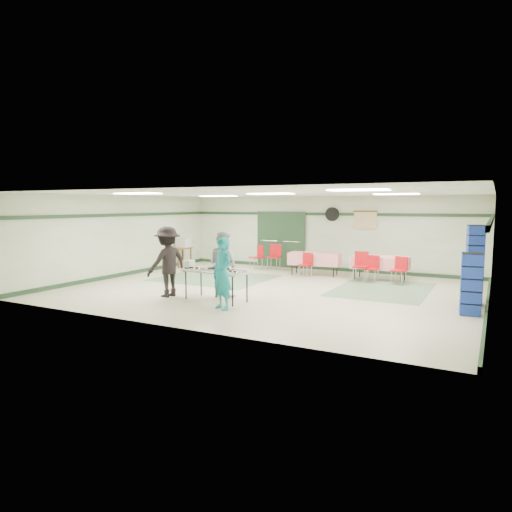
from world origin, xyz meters
The scene contains 42 objects.
floor centered at (0.00, 0.00, 0.00)m, with size 11.00×11.00×0.00m, color beige.
ceiling centered at (0.00, 0.00, 2.70)m, with size 11.00×11.00×0.00m, color white.
wall_back centered at (0.00, 4.50, 1.35)m, with size 11.00×11.00×0.00m, color beige.
wall_front centered at (0.00, -4.50, 1.35)m, with size 11.00×11.00×0.00m, color beige.
wall_left centered at (-5.50, 0.00, 1.35)m, with size 9.00×9.00×0.00m, color beige.
wall_right centered at (5.50, 0.00, 1.35)m, with size 9.00×9.00×0.00m, color beige.
trim_back centered at (0.00, 4.47, 2.05)m, with size 11.00×0.06×0.10m, color #1D3620.
baseboard_back centered at (0.00, 4.47, 0.06)m, with size 11.00×0.06×0.12m, color #1D3620.
trim_left centered at (-5.47, 0.00, 2.05)m, with size 9.00×0.06×0.10m, color #1D3620.
baseboard_left centered at (-5.47, 0.00, 0.06)m, with size 9.00×0.06×0.12m, color #1D3620.
trim_right centered at (5.47, 0.00, 2.05)m, with size 9.00×0.06×0.10m, color #1D3620.
baseboard_right centered at (5.47, 0.00, 0.06)m, with size 9.00×0.06×0.12m, color #1D3620.
green_patch_a centered at (-2.50, 1.00, 0.00)m, with size 3.50×3.00×0.01m, color #618460.
green_patch_b centered at (2.80, 1.50, 0.00)m, with size 2.50×3.50×0.01m, color #618460.
double_door_left centered at (-2.20, 4.44, 1.05)m, with size 0.90×0.06×2.10m, color gray.
double_door_right centered at (-1.25, 4.44, 1.05)m, with size 0.90×0.06×2.10m, color gray.
door_frame centered at (-1.73, 4.42, 1.05)m, with size 2.00×0.03×2.15m, color #1D3620.
wall_fan centered at (0.30, 4.44, 2.05)m, with size 0.50×0.50×0.10m, color black.
scroll_banner centered at (1.50, 4.44, 1.85)m, with size 0.80×0.02×0.60m, color tan.
serving_table centered at (-0.54, -2.00, 0.71)m, with size 1.83×0.94×0.76m.
sheet_tray_right centered at (-0.01, -2.09, 0.77)m, with size 0.58×0.44×0.02m, color silver.
sheet_tray_mid centered at (-0.65, -1.93, 0.77)m, with size 0.55×0.42×0.02m, color silver.
sheet_tray_left centered at (-1.08, -2.16, 0.77)m, with size 0.56×0.42×0.02m, color silver.
baking_pan centered at (-0.46, -2.01, 0.80)m, with size 0.45×0.28×0.08m, color black.
foam_box_stack centered at (-1.35, -2.00, 0.87)m, with size 0.23×0.21×0.21m, color white.
volunteer_teal centered at (0.12, -2.73, 0.83)m, with size 0.60×0.40×1.66m, color teal.
volunteer_grey centered at (-0.65, -1.49, 0.85)m, with size 0.82×0.64×1.69m, color gray.
volunteer_dark centered at (-1.93, -2.14, 0.91)m, with size 1.18×0.68×1.83m, color black.
dining_table_a centered at (2.34, 3.12, 0.57)m, with size 1.75×0.80×0.77m.
dining_table_b centered at (0.14, 3.12, 0.57)m, with size 1.78×0.95×0.77m.
chair_a centered at (2.24, 2.55, 0.51)m, with size 0.41×0.41×0.83m.
chair_b centered at (1.89, 2.56, 0.57)m, with size 0.46×0.46×0.93m.
chair_c centered at (3.07, 2.55, 0.51)m, with size 0.46×0.46×0.84m.
chair_d centered at (0.08, 2.54, 0.49)m, with size 0.42×0.42×0.80m.
chair_loose_a centered at (-1.60, 3.61, 0.58)m, with size 0.47×0.47×0.94m.
chair_loose_b centered at (-2.17, 3.39, 0.55)m, with size 0.57×0.57×0.89m.
crate_stack_blue_a centered at (5.15, 0.58, 0.95)m, with size 0.37×0.37×1.91m, color navy.
crate_stack_red centered at (5.15, 0.26, 0.47)m, with size 0.36×0.36×0.94m, color #A6101A.
crate_stack_blue_b centered at (5.15, -0.66, 0.68)m, with size 0.42×0.42×1.35m, color navy.
printer_table centered at (-5.15, 2.64, 0.63)m, with size 0.62×0.88×0.74m.
office_printer centered at (-5.15, 2.82, 0.93)m, with size 0.48×0.42×0.38m, color #ACACA8.
broom centered at (-5.23, 1.90, 0.65)m, with size 0.03×0.03×1.25m, color brown.
Camera 1 is at (5.58, -11.42, 2.37)m, focal length 32.00 mm.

